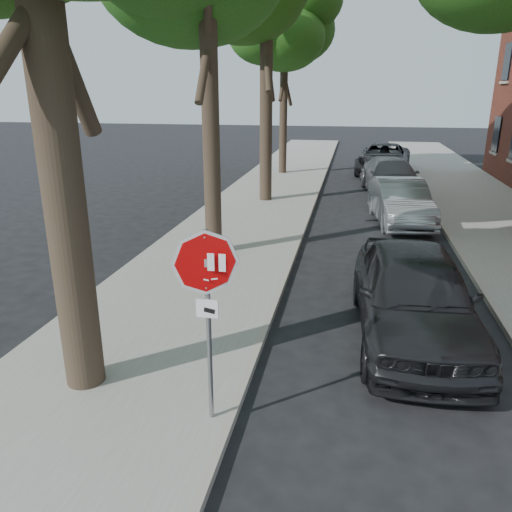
{
  "coord_description": "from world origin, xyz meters",
  "views": [
    {
      "loc": [
        0.96,
        -5.45,
        4.28
      ],
      "look_at": [
        -0.31,
        1.12,
        2.05
      ],
      "focal_mm": 35.0,
      "sensor_mm": 36.0,
      "label": 1
    }
  ],
  "objects_px": {
    "car_a": "(414,295)",
    "car_b": "(400,202)",
    "stop_sign": "(207,291)",
    "car_d": "(384,159)",
    "tree_far": "(285,27)",
    "car_c": "(391,177)"
  },
  "relations": [
    {
      "from": "tree_far",
      "to": "car_c",
      "type": "bearing_deg",
      "value": -39.83
    },
    {
      "from": "car_c",
      "to": "car_d",
      "type": "bearing_deg",
      "value": 82.74
    },
    {
      "from": "stop_sign",
      "to": "car_c",
      "type": "height_order",
      "value": "stop_sign"
    },
    {
      "from": "car_c",
      "to": "car_d",
      "type": "xyz_separation_m",
      "value": [
        -0.02,
        5.74,
        0.03
      ]
    },
    {
      "from": "tree_far",
      "to": "car_a",
      "type": "bearing_deg",
      "value": -74.83
    },
    {
      "from": "stop_sign",
      "to": "tree_far",
      "type": "bearing_deg",
      "value": 95.46
    },
    {
      "from": "tree_far",
      "to": "car_a",
      "type": "relative_size",
      "value": 1.9
    },
    {
      "from": "car_a",
      "to": "car_d",
      "type": "xyz_separation_m",
      "value": [
        0.42,
        19.31,
        -0.05
      ]
    },
    {
      "from": "tree_far",
      "to": "car_d",
      "type": "distance_m",
      "value": 8.43
    },
    {
      "from": "car_d",
      "to": "stop_sign",
      "type": "bearing_deg",
      "value": -91.61
    },
    {
      "from": "tree_far",
      "to": "car_d",
      "type": "bearing_deg",
      "value": 13.83
    },
    {
      "from": "car_c",
      "to": "car_d",
      "type": "height_order",
      "value": "car_d"
    },
    {
      "from": "car_a",
      "to": "car_b",
      "type": "distance_m",
      "value": 8.45
    },
    {
      "from": "car_a",
      "to": "car_b",
      "type": "height_order",
      "value": "car_a"
    },
    {
      "from": "car_d",
      "to": "tree_far",
      "type": "bearing_deg",
      "value": -159.46
    },
    {
      "from": "tree_far",
      "to": "car_d",
      "type": "relative_size",
      "value": 1.64
    },
    {
      "from": "stop_sign",
      "to": "car_d",
      "type": "bearing_deg",
      "value": 81.68
    },
    {
      "from": "car_c",
      "to": "car_b",
      "type": "bearing_deg",
      "value": -97.44
    },
    {
      "from": "car_b",
      "to": "car_d",
      "type": "bearing_deg",
      "value": 83.21
    },
    {
      "from": "stop_sign",
      "to": "car_b",
      "type": "relative_size",
      "value": 0.59
    },
    {
      "from": "stop_sign",
      "to": "car_d",
      "type": "distance_m",
      "value": 22.71
    },
    {
      "from": "car_b",
      "to": "car_d",
      "type": "relative_size",
      "value": 0.78
    }
  ]
}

